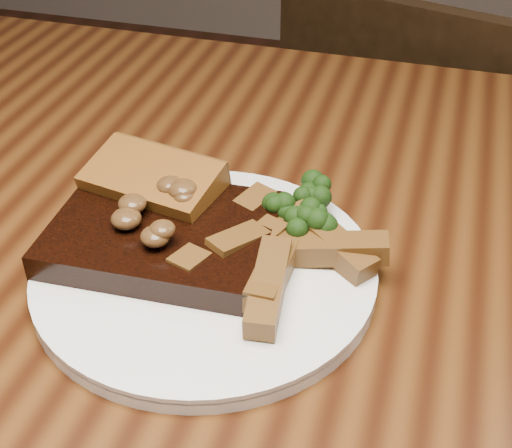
{
  "coord_description": "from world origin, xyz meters",
  "views": [
    {
      "loc": [
        0.15,
        -0.47,
        1.15
      ],
      "look_at": [
        0.01,
        0.01,
        0.78
      ],
      "focal_mm": 50.0,
      "sensor_mm": 36.0,
      "label": 1
    }
  ],
  "objects_px": {
    "plate": "(205,272)",
    "potato_wedges": "(269,253)",
    "chair_far": "(402,184)",
    "garlic_bread": "(155,200)",
    "dining_table": "(242,328)",
    "steak": "(164,235)"
  },
  "relations": [
    {
      "from": "garlic_bread",
      "to": "potato_wedges",
      "type": "height_order",
      "value": "garlic_bread"
    },
    {
      "from": "steak",
      "to": "potato_wedges",
      "type": "relative_size",
      "value": 1.54
    },
    {
      "from": "potato_wedges",
      "to": "plate",
      "type": "bearing_deg",
      "value": -159.31
    },
    {
      "from": "potato_wedges",
      "to": "steak",
      "type": "bearing_deg",
      "value": -177.23
    },
    {
      "from": "plate",
      "to": "potato_wedges",
      "type": "xyz_separation_m",
      "value": [
        0.05,
        0.02,
        0.02
      ]
    },
    {
      "from": "plate",
      "to": "chair_far",
      "type": "bearing_deg",
      "value": 79.73
    },
    {
      "from": "dining_table",
      "to": "plate",
      "type": "relative_size",
      "value": 5.55
    },
    {
      "from": "chair_far",
      "to": "garlic_bread",
      "type": "xyz_separation_m",
      "value": [
        -0.19,
        -0.62,
        0.34
      ]
    },
    {
      "from": "garlic_bread",
      "to": "dining_table",
      "type": "bearing_deg",
      "value": -3.98
    },
    {
      "from": "dining_table",
      "to": "potato_wedges",
      "type": "bearing_deg",
      "value": -33.75
    },
    {
      "from": "dining_table",
      "to": "potato_wedges",
      "type": "height_order",
      "value": "potato_wedges"
    },
    {
      "from": "plate",
      "to": "potato_wedges",
      "type": "distance_m",
      "value": 0.06
    },
    {
      "from": "chair_far",
      "to": "potato_wedges",
      "type": "height_order",
      "value": "chair_far"
    },
    {
      "from": "dining_table",
      "to": "potato_wedges",
      "type": "relative_size",
      "value": 13.31
    },
    {
      "from": "dining_table",
      "to": "potato_wedges",
      "type": "xyz_separation_m",
      "value": [
        0.03,
        -0.02,
        0.12
      ]
    },
    {
      "from": "chair_far",
      "to": "potato_wedges",
      "type": "distance_m",
      "value": 0.75
    },
    {
      "from": "chair_far",
      "to": "potato_wedges",
      "type": "bearing_deg",
      "value": 100.46
    },
    {
      "from": "dining_table",
      "to": "plate",
      "type": "bearing_deg",
      "value": -116.47
    },
    {
      "from": "steak",
      "to": "garlic_bread",
      "type": "bearing_deg",
      "value": 118.28
    },
    {
      "from": "potato_wedges",
      "to": "dining_table",
      "type": "bearing_deg",
      "value": 146.25
    },
    {
      "from": "chair_far",
      "to": "plate",
      "type": "distance_m",
      "value": 0.76
    },
    {
      "from": "dining_table",
      "to": "chair_far",
      "type": "xyz_separation_m",
      "value": [
        0.1,
        0.64,
        -0.22
      ]
    }
  ]
}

